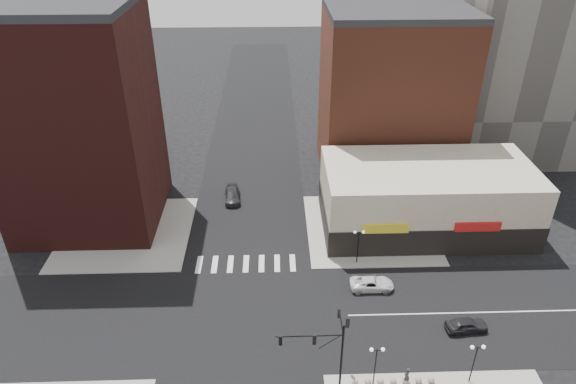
{
  "coord_description": "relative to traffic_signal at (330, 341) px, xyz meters",
  "views": [
    {
      "loc": [
        3.1,
        -36.08,
        35.27
      ],
      "look_at": [
        4.39,
        4.89,
        11.0
      ],
      "focal_mm": 32.0,
      "sensor_mm": 36.0,
      "label": 1
    }
  ],
  "objects": [
    {
      "name": "street_lamp_ne",
      "position": [
        4.76,
        15.83,
        -1.67
      ],
      "size": [
        1.22,
        0.32,
        4.16
      ],
      "color": "black",
      "rests_on": "sidewalk_ne"
    },
    {
      "name": "bollard_row",
      "position": [
        5.41,
        -0.17,
        -4.57
      ],
      "size": [
        6.85,
        0.55,
        0.55
      ],
      "color": "#9E7B6D",
      "rests_on": "sidewalk_se"
    },
    {
      "name": "building_ne_row",
      "position": [
        13.76,
        22.83,
        -1.66
      ],
      "size": [
        24.2,
        12.2,
        8.0
      ],
      "color": "beige",
      "rests_on": "ground"
    },
    {
      "name": "traffic_signal",
      "position": [
        0.0,
        0.0,
        0.0
      ],
      "size": [
        5.59,
        3.09,
        7.77
      ],
      "color": "black",
      "rests_on": "ground"
    },
    {
      "name": "pedestrian",
      "position": [
        6.48,
        -0.17,
        -3.98
      ],
      "size": [
        0.75,
        0.72,
        1.72
      ],
      "primitive_type": "imported",
      "rotation": [
        0.0,
        0.0,
        3.82
      ],
      "color": "#28262C",
      "rests_on": "sidewalk_se"
    },
    {
      "name": "street_lamp_se_a",
      "position": [
        3.76,
        -0.17,
        -1.67
      ],
      "size": [
        1.22,
        0.32,
        4.16
      ],
      "color": "black",
      "rests_on": "sidewalk_se"
    },
    {
      "name": "building_nw",
      "position": [
        -26.24,
        26.33,
        7.54
      ],
      "size": [
        16.0,
        15.0,
        25.0
      ],
      "primitive_type": "cube",
      "color": "#381412",
      "rests_on": "ground"
    },
    {
      "name": "street_lamp_se_b",
      "position": [
        11.76,
        -0.17,
        -1.67
      ],
      "size": [
        1.22,
        0.32,
        4.16
      ],
      "color": "black",
      "rests_on": "sidewalk_se"
    },
    {
      "name": "sidewalk_nw",
      "position": [
        -21.74,
        22.33,
        -4.9
      ],
      "size": [
        15.0,
        15.0,
        0.12
      ],
      "primitive_type": "cube",
      "color": "gray",
      "rests_on": "ground"
    },
    {
      "name": "white_suv",
      "position": [
        5.68,
        11.65,
        -4.35
      ],
      "size": [
        4.45,
        2.07,
        1.23
      ],
      "primitive_type": "imported",
      "rotation": [
        0.0,
        0.0,
        1.57
      ],
      "color": "silver",
      "rests_on": "ground"
    },
    {
      "name": "road_ns",
      "position": [
        -7.24,
        7.83,
        -4.95
      ],
      "size": [
        14.0,
        200.0,
        0.02
      ],
      "primitive_type": "cube",
      "color": "black",
      "rests_on": "ground"
    },
    {
      "name": "dark_sedan_north",
      "position": [
        -9.63,
        29.52,
        -4.27
      ],
      "size": [
        2.29,
        4.88,
        1.38
      ],
      "primitive_type": "imported",
      "rotation": [
        0.0,
        0.0,
        0.08
      ],
      "color": "black",
      "rests_on": "ground"
    },
    {
      "name": "road_ew",
      "position": [
        -7.24,
        7.83,
        -4.95
      ],
      "size": [
        200.0,
        14.0,
        0.02
      ],
      "primitive_type": "cube",
      "color": "black",
      "rests_on": "ground"
    },
    {
      "name": "sidewalk_ne",
      "position": [
        7.26,
        22.33,
        -4.9
      ],
      "size": [
        15.0,
        15.0,
        0.12
      ],
      "primitive_type": "cube",
      "color": "gray",
      "rests_on": "ground"
    },
    {
      "name": "building_ne_midrise",
      "position": [
        11.76,
        37.33,
        6.04
      ],
      "size": [
        18.0,
        15.0,
        22.0
      ],
      "primitive_type": "cube",
      "color": "brown",
      "rests_on": "ground"
    },
    {
      "name": "building_nw_low",
      "position": [
        -39.24,
        41.83,
        1.04
      ],
      "size": [
        20.0,
        18.0,
        12.0
      ],
      "primitive_type": "cube",
      "color": "#381412",
      "rests_on": "ground"
    },
    {
      "name": "ground",
      "position": [
        -7.24,
        7.83,
        -4.96
      ],
      "size": [
        240.0,
        240.0,
        0.0
      ],
      "primitive_type": "plane",
      "color": "black",
      "rests_on": "ground"
    },
    {
      "name": "dark_sedan_east",
      "position": [
        13.41,
        5.61,
        -4.3
      ],
      "size": [
        3.99,
        1.88,
        1.32
      ],
      "primitive_type": "imported",
      "rotation": [
        0.0,
        0.0,
        1.66
      ],
      "color": "black",
      "rests_on": "ground"
    }
  ]
}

